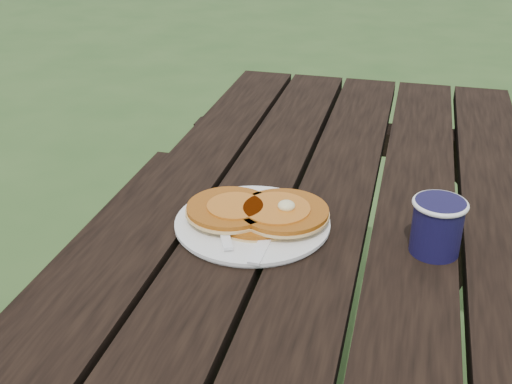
# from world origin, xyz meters

# --- Properties ---
(plate) EXTENTS (0.33, 0.33, 0.01)m
(plate) POSITION_xyz_m (-0.12, 0.01, 0.76)
(plate) COLOR white
(plate) RESTS_ON picnic_table
(pancake_stack) EXTENTS (0.24, 0.16, 0.04)m
(pancake_stack) POSITION_xyz_m (-0.11, 0.02, 0.77)
(pancake_stack) COLOR #AC5913
(pancake_stack) RESTS_ON plate
(knife) EXTENTS (0.02, 0.18, 0.00)m
(knife) POSITION_xyz_m (-0.08, -0.03, 0.76)
(knife) COLOR white
(knife) RESTS_ON plate
(fork) EXTENTS (0.09, 0.16, 0.01)m
(fork) POSITION_xyz_m (-0.15, -0.05, 0.77)
(fork) COLOR white
(fork) RESTS_ON plate
(coffee_cup) EXTENTS (0.09, 0.09, 0.09)m
(coffee_cup) POSITION_xyz_m (0.18, 0.00, 0.80)
(coffee_cup) COLOR #120F35
(coffee_cup) RESTS_ON picnic_table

